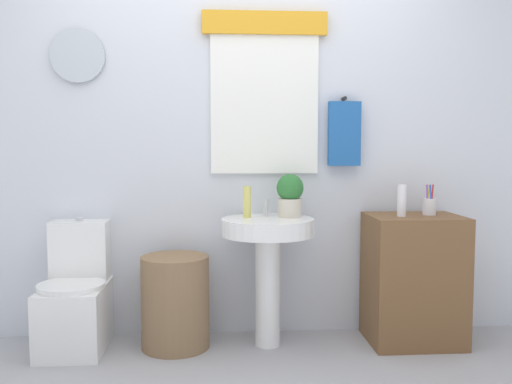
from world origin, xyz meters
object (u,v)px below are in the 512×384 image
object	(u,v)px
wooden_cabinet	(413,279)
toothbrush_cup	(429,206)
laundry_hamper	(175,302)
potted_plant	(290,195)
soap_bottle	(247,202)
toilet	(76,300)
lotion_bottle	(402,201)
pedestal_sink	(268,248)

from	to	relation	value
wooden_cabinet	toothbrush_cup	xyz separation A→B (m)	(0.10, 0.02, 0.44)
laundry_hamper	potted_plant	size ratio (longest dim) A/B	2.11
laundry_hamper	toothbrush_cup	distance (m)	1.63
toothbrush_cup	soap_bottle	bearing A→B (deg)	178.44
toilet	laundry_hamper	bearing A→B (deg)	-3.60
toothbrush_cup	wooden_cabinet	bearing A→B (deg)	-168.24
soap_bottle	lotion_bottle	xyz separation A→B (m)	(0.91, -0.09, 0.01)
toilet	toothbrush_cup	distance (m)	2.19
soap_bottle	lotion_bottle	distance (m)	0.92
toilet	laundry_hamper	xyz separation A→B (m)	(0.59, -0.04, -0.01)
lotion_bottle	toothbrush_cup	distance (m)	0.21
wooden_cabinet	soap_bottle	world-z (taller)	soap_bottle
pedestal_sink	toothbrush_cup	world-z (taller)	toothbrush_cup
soap_bottle	toothbrush_cup	bearing A→B (deg)	-1.56
laundry_hamper	pedestal_sink	world-z (taller)	pedestal_sink
lotion_bottle	toothbrush_cup	bearing A→B (deg)	17.35
pedestal_sink	lotion_bottle	size ratio (longest dim) A/B	4.06
wooden_cabinet	lotion_bottle	xyz separation A→B (m)	(-0.10, -0.04, 0.48)
toilet	toothbrush_cup	world-z (taller)	toothbrush_cup
toilet	soap_bottle	bearing A→B (deg)	0.74
laundry_hamper	wooden_cabinet	world-z (taller)	wooden_cabinet
wooden_cabinet	soap_bottle	bearing A→B (deg)	177.17
pedestal_sink	lotion_bottle	bearing A→B (deg)	-2.89
wooden_cabinet	potted_plant	bearing A→B (deg)	175.42
potted_plant	toothbrush_cup	xyz separation A→B (m)	(0.85, -0.04, -0.07)
soap_bottle	toothbrush_cup	size ratio (longest dim) A/B	1.02
toilet	toothbrush_cup	bearing A→B (deg)	-0.46
pedestal_sink	soap_bottle	distance (m)	0.30
toilet	laundry_hamper	size ratio (longest dim) A/B	1.39
toilet	lotion_bottle	xyz separation A→B (m)	(1.93, -0.08, 0.59)
potted_plant	lotion_bottle	world-z (taller)	potted_plant
wooden_cabinet	toilet	bearing A→B (deg)	178.96
toilet	wooden_cabinet	size ratio (longest dim) A/B	0.98
wooden_cabinet	lotion_bottle	distance (m)	0.49
toilet	wooden_cabinet	distance (m)	2.03
potted_plant	wooden_cabinet	bearing A→B (deg)	-4.58
pedestal_sink	potted_plant	size ratio (longest dim) A/B	2.95
pedestal_sink	toothbrush_cup	bearing A→B (deg)	1.16
toilet	lotion_bottle	distance (m)	2.02
toilet	wooden_cabinet	world-z (taller)	wooden_cabinet
laundry_hamper	wooden_cabinet	bearing A→B (deg)	0.00
wooden_cabinet	laundry_hamper	bearing A→B (deg)	180.00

